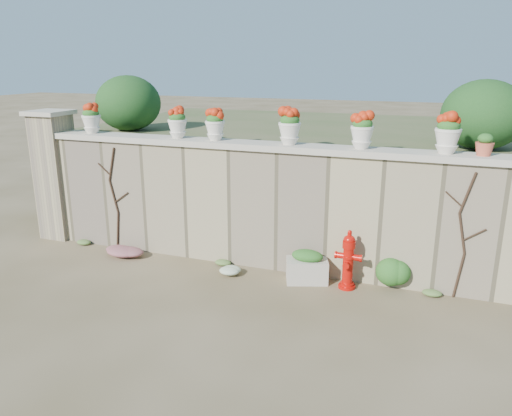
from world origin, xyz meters
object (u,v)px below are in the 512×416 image
at_px(planter_box, 307,267).
at_px(urn_pot_0, 91,119).
at_px(fire_hydrant, 348,260).
at_px(terracotta_pot, 485,146).

distance_m(planter_box, urn_pot_0, 4.74).
relative_size(fire_hydrant, urn_pot_0, 1.77).
height_order(planter_box, urn_pot_0, urn_pot_0).
height_order(fire_hydrant, urn_pot_0, urn_pot_0).
bearing_deg(planter_box, terracotta_pot, -8.75).
height_order(fire_hydrant, planter_box, fire_hydrant).
bearing_deg(urn_pot_0, terracotta_pot, -0.00).
distance_m(urn_pot_0, terracotta_pot, 6.58).
distance_m(fire_hydrant, planter_box, 0.68).
bearing_deg(urn_pot_0, fire_hydrant, -5.33).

